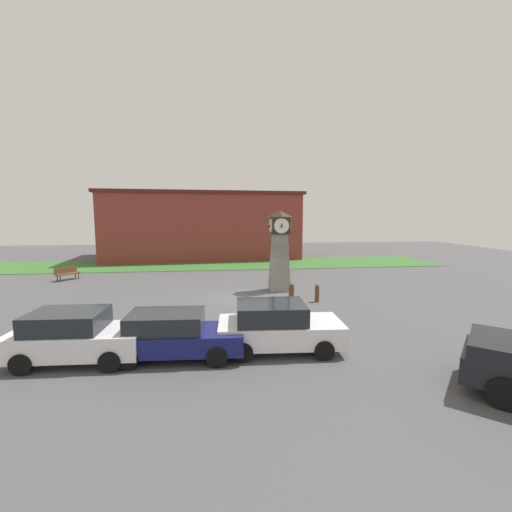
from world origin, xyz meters
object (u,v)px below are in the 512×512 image
Objects in this scene: car_near_tower at (174,335)px; car_by_building at (277,326)px; clock_tower at (280,251)px; car_navy_sedan at (76,336)px; bollard_near_tower at (317,293)px; bollard_mid_row at (291,293)px; bench at (67,273)px.

car_by_building is at bearing 3.80° from car_near_tower.
clock_tower is 12.45m from car_navy_sedan.
bollard_near_tower is at bearing 43.16° from car_near_tower.
bollard_mid_row is at bearing 36.13° from car_navy_sedan.
bollard_mid_row is 0.68× the size of bench.
clock_tower is 1.18× the size of car_navy_sedan.
car_navy_sedan is at bearing -178.82° from car_by_building.
car_by_building is 2.72× the size of bench.
clock_tower reaches higher than bollard_near_tower.
car_by_building is at bearing -118.26° from bollard_near_tower.
car_navy_sedan is (-9.73, -6.19, 0.34)m from bollard_near_tower.
bollard_near_tower is (1.46, -2.99, -1.92)m from clock_tower.
clock_tower reaches higher than bollard_mid_row.
car_near_tower is at bearing -136.84° from bollard_near_tower.
bench is at bearing 122.18° from car_near_tower.
clock_tower is at bearing -19.48° from bench.
bollard_near_tower is 17.63m from bench.
car_near_tower reaches higher than bollard_near_tower.
bollard_near_tower is 0.21× the size of car_near_tower.
clock_tower reaches higher than car_by_building.
bollard_near_tower is at bearing 32.45° from car_navy_sedan.
clock_tower is at bearing 116.04° from bollard_near_tower.
bollard_near_tower is 0.23× the size of car_navy_sedan.
car_navy_sedan is at bearing 178.21° from car_near_tower.
bollard_near_tower is 6.88m from car_by_building.
bench is (-14.29, 8.13, -0.01)m from bollard_mid_row.
car_navy_sedan is (-8.32, -6.07, 0.27)m from bollard_mid_row.
car_navy_sedan is 15.41m from bench.
car_navy_sedan is 0.94× the size of car_near_tower.
clock_tower is 3.84m from bollard_near_tower.
car_by_building is (-3.25, -6.05, 0.35)m from bollard_near_tower.
car_near_tower is at bearing -119.48° from clock_tower.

